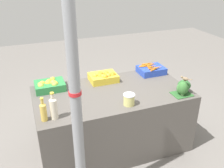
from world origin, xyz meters
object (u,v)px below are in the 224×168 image
at_px(broccoli_pile, 183,87).
at_px(sparrow_bird, 185,79).
at_px(juice_bottle_cloudy, 54,108).
at_px(orange_crate, 103,77).
at_px(support_pole, 76,105).
at_px(carrot_crate, 151,70).
at_px(juice_bottle_golden, 43,111).
at_px(pickle_jar, 129,99).
at_px(apple_crate, 50,85).

bearing_deg(broccoli_pile, sparrow_bird, -113.89).
bearing_deg(juice_bottle_cloudy, orange_crate, 41.55).
height_order(support_pole, carrot_crate, support_pole).
bearing_deg(support_pole, juice_bottle_golden, 117.60).
distance_m(orange_crate, carrot_crate, 0.70).
relative_size(orange_crate, juice_bottle_golden, 1.40).
height_order(carrot_crate, sparrow_bird, sparrow_bird).
relative_size(juice_bottle_golden, pickle_jar, 1.97).
bearing_deg(juice_bottle_golden, orange_crate, 37.96).
distance_m(apple_crate, carrot_crate, 1.37).
distance_m(apple_crate, sparrow_bird, 1.57).
distance_m(broccoli_pile, pickle_jar, 0.68).
distance_m(support_pole, juice_bottle_golden, 0.56).
xyz_separation_m(broccoli_pile, sparrow_bird, (-0.01, -0.02, 0.12)).
height_order(pickle_jar, sparrow_bird, sparrow_bird).
distance_m(orange_crate, pickle_jar, 0.66).
distance_m(carrot_crate, juice_bottle_golden, 1.64).
bearing_deg(broccoli_pile, juice_bottle_golden, 179.50).
distance_m(carrot_crate, sparrow_bird, 0.70).
xyz_separation_m(juice_bottle_golden, juice_bottle_cloudy, (0.10, 0.00, 0.02)).
relative_size(orange_crate, sparrow_bird, 2.97).
xyz_separation_m(apple_crate, juice_bottle_golden, (-0.14, -0.64, 0.05)).
distance_m(carrot_crate, pickle_jar, 0.91).
relative_size(orange_crate, carrot_crate, 1.00).
height_order(carrot_crate, broccoli_pile, broccoli_pile).
bearing_deg(juice_bottle_cloudy, juice_bottle_golden, 180.00).
xyz_separation_m(support_pole, apple_crate, (-0.09, 1.08, -0.31)).
distance_m(support_pole, orange_crate, 1.26).
relative_size(support_pole, sparrow_bird, 19.63).
height_order(support_pole, broccoli_pile, support_pole).
xyz_separation_m(apple_crate, broccoli_pile, (1.42, -0.65, 0.03)).
distance_m(orange_crate, juice_bottle_golden, 1.03).
height_order(orange_crate, carrot_crate, carrot_crate).
height_order(orange_crate, juice_bottle_cloudy, juice_bottle_cloudy).
xyz_separation_m(carrot_crate, sparrow_bird, (0.04, -0.68, 0.15)).
distance_m(juice_bottle_golden, sparrow_bird, 1.55).
bearing_deg(apple_crate, juice_bottle_cloudy, -94.06).
xyz_separation_m(carrot_crate, broccoli_pile, (0.05, -0.66, 0.03)).
bearing_deg(support_pole, sparrow_bird, 16.81).
relative_size(apple_crate, juice_bottle_cloudy, 1.21).
bearing_deg(support_pole, apple_crate, 94.58).
height_order(apple_crate, broccoli_pile, broccoli_pile).
xyz_separation_m(support_pole, broccoli_pile, (1.33, 0.42, -0.28)).
bearing_deg(orange_crate, sparrow_bird, -42.39).
bearing_deg(carrot_crate, juice_bottle_cloudy, -155.49).
bearing_deg(orange_crate, juice_bottle_cloudy, -138.45).
xyz_separation_m(orange_crate, pickle_jar, (0.07, -0.65, 0.01)).
bearing_deg(pickle_jar, orange_crate, 95.97).
height_order(support_pole, sparrow_bird, support_pole).
bearing_deg(sparrow_bird, apple_crate, 27.72).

